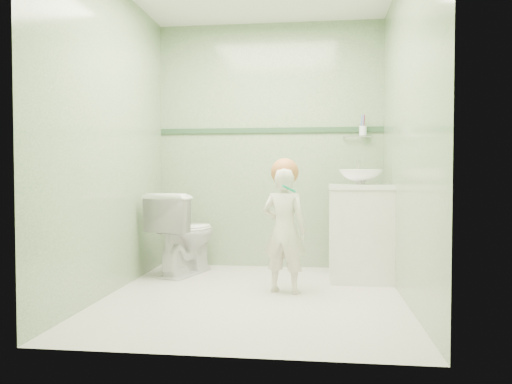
# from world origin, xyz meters

# --- Properties ---
(ground) EXTENTS (2.50, 2.50, 0.00)m
(ground) POSITION_xyz_m (0.00, 0.00, 0.00)
(ground) COLOR beige
(ground) RESTS_ON ground
(room_shell) EXTENTS (2.50, 2.54, 2.40)m
(room_shell) POSITION_xyz_m (0.00, 0.00, 1.20)
(room_shell) COLOR gray
(room_shell) RESTS_ON ground
(trim_stripe) EXTENTS (2.20, 0.02, 0.05)m
(trim_stripe) POSITION_xyz_m (0.00, 1.24, 1.35)
(trim_stripe) COLOR #2C4E31
(trim_stripe) RESTS_ON room_shell
(vanity) EXTENTS (0.52, 0.50, 0.80)m
(vanity) POSITION_xyz_m (0.84, 0.70, 0.40)
(vanity) COLOR silver
(vanity) RESTS_ON ground
(counter) EXTENTS (0.54, 0.52, 0.04)m
(counter) POSITION_xyz_m (0.84, 0.70, 0.81)
(counter) COLOR white
(counter) RESTS_ON vanity
(basin) EXTENTS (0.37, 0.37, 0.13)m
(basin) POSITION_xyz_m (0.84, 0.70, 0.89)
(basin) COLOR white
(basin) RESTS_ON counter
(faucet) EXTENTS (0.03, 0.13, 0.18)m
(faucet) POSITION_xyz_m (0.84, 0.89, 0.97)
(faucet) COLOR silver
(faucet) RESTS_ON counter
(cup_holder) EXTENTS (0.26, 0.07, 0.21)m
(cup_holder) POSITION_xyz_m (0.89, 1.18, 1.33)
(cup_holder) COLOR silver
(cup_holder) RESTS_ON room_shell
(toilet) EXTENTS (0.61, 0.83, 0.75)m
(toilet) POSITION_xyz_m (-0.74, 0.78, 0.38)
(toilet) COLOR white
(toilet) RESTS_ON ground
(toddler) EXTENTS (0.40, 0.32, 0.97)m
(toddler) POSITION_xyz_m (0.22, 0.17, 0.48)
(toddler) COLOR beige
(toddler) RESTS_ON ground
(hair_cap) EXTENTS (0.22, 0.22, 0.22)m
(hair_cap) POSITION_xyz_m (0.22, 0.19, 0.93)
(hair_cap) COLOR #AE6A35
(hair_cap) RESTS_ON toddler
(teal_toothbrush) EXTENTS (0.11, 0.14, 0.08)m
(teal_toothbrush) POSITION_xyz_m (0.26, 0.03, 0.81)
(teal_toothbrush) COLOR #0B9666
(teal_toothbrush) RESTS_ON toddler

